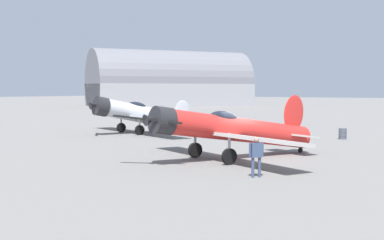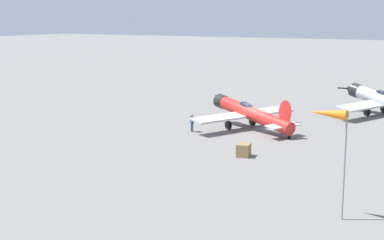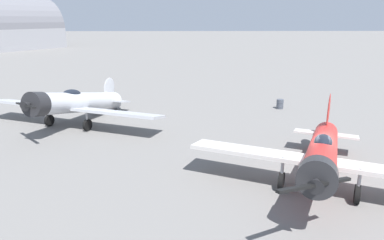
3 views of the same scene
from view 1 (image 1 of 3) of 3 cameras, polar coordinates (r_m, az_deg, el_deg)
The scene contains 6 objects.
ground_plane at distance 26.33m, azimuth 5.31°, elevation -4.43°, with size 400.00×400.00×0.00m, color slate.
airplane_foreground at distance 25.86m, azimuth 4.46°, elevation -1.07°, with size 10.38×11.24×3.43m.
airplane_mid_apron at distance 41.58m, azimuth -5.88°, elevation 0.63°, with size 10.13×13.24×3.17m.
ground_crew_mechanic at distance 20.65m, azimuth 7.41°, elevation -3.80°, with size 0.52×0.47×1.68m.
fuel_drum at distance 37.94m, azimuth 16.96°, elevation -1.52°, with size 0.61×0.61×0.80m.
distant_hangar at distance 112.15m, azimuth -2.56°, elevation 3.87°, with size 37.92×32.07×15.08m.
Camera 1 is at (-23.08, -12.14, 3.64)m, focal length 46.28 mm.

